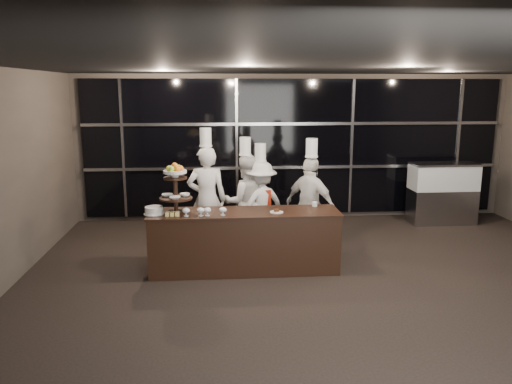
{
  "coord_description": "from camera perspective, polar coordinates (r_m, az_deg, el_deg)",
  "views": [
    {
      "loc": [
        -1.6,
        -5.29,
        2.72
      ],
      "look_at": [
        -1.02,
        2.19,
        1.15
      ],
      "focal_mm": 35.0,
      "sensor_mm": 36.0,
      "label": 1
    }
  ],
  "objects": [
    {
      "name": "chef_d",
      "position": [
        8.29,
        6.24,
        -1.42
      ],
      "size": [
        0.94,
        0.96,
        1.93
      ],
      "color": "white",
      "rests_on": "ground"
    },
    {
      "name": "chef_c",
      "position": [
        8.51,
        0.49,
        -1.43
      ],
      "size": [
        1.13,
        0.99,
        1.81
      ],
      "color": "silver",
      "rests_on": "ground"
    },
    {
      "name": "room",
      "position": [
        5.66,
        12.09,
        -0.91
      ],
      "size": [
        10.0,
        10.0,
        10.0
      ],
      "color": "black",
      "rests_on": "ground"
    },
    {
      "name": "display_stand",
      "position": [
        7.34,
        -9.2,
        0.82
      ],
      "size": [
        0.48,
        0.48,
        0.74
      ],
      "color": "black",
      "rests_on": "buffet_counter"
    },
    {
      "name": "chef_b",
      "position": [
        8.52,
        -1.21,
        -1.04
      ],
      "size": [
        0.87,
        0.72,
        1.92
      ],
      "color": "silver",
      "rests_on": "ground"
    },
    {
      "name": "layer_cake",
      "position": [
        7.4,
        -11.59,
        -2.08
      ],
      "size": [
        0.3,
        0.3,
        0.11
      ],
      "color": "white",
      "rests_on": "buffet_counter"
    },
    {
      "name": "small_plate",
      "position": [
        7.35,
        2.37,
        -2.24
      ],
      "size": [
        0.2,
        0.2,
        0.05
      ],
      "color": "white",
      "rests_on": "buffet_counter"
    },
    {
      "name": "chef_cup",
      "position": [
        7.78,
        6.72,
        -1.37
      ],
      "size": [
        0.08,
        0.08,
        0.07
      ],
      "primitive_type": "cylinder",
      "color": "white",
      "rests_on": "buffet_counter"
    },
    {
      "name": "chef_a",
      "position": [
        8.35,
        -5.64,
        -0.7
      ],
      "size": [
        0.66,
        0.44,
        2.09
      ],
      "color": "silver",
      "rests_on": "ground"
    },
    {
      "name": "display_case",
      "position": [
        10.81,
        20.55,
        0.21
      ],
      "size": [
        1.32,
        0.57,
        1.24
      ],
      "color": "#A5A5AA",
      "rests_on": "ground"
    },
    {
      "name": "pastry_squares",
      "position": [
        7.27,
        -9.53,
        -2.47
      ],
      "size": [
        0.19,
        0.13,
        0.05
      ],
      "color": "#F3DA77",
      "rests_on": "buffet_counter"
    },
    {
      "name": "window_wall",
      "position": [
        10.42,
        4.42,
        5.08
      ],
      "size": [
        8.6,
        0.1,
        2.8
      ],
      "color": "black",
      "rests_on": "ground"
    },
    {
      "name": "buffet_counter",
      "position": [
        7.54,
        -1.34,
        -5.59
      ],
      "size": [
        2.84,
        0.74,
        0.92
      ],
      "color": "black",
      "rests_on": "ground"
    },
    {
      "name": "compotes",
      "position": [
        7.17,
        -5.93,
        -2.11
      ],
      "size": [
        0.63,
        0.11,
        0.12
      ],
      "color": "silver",
      "rests_on": "buffet_counter"
    }
  ]
}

